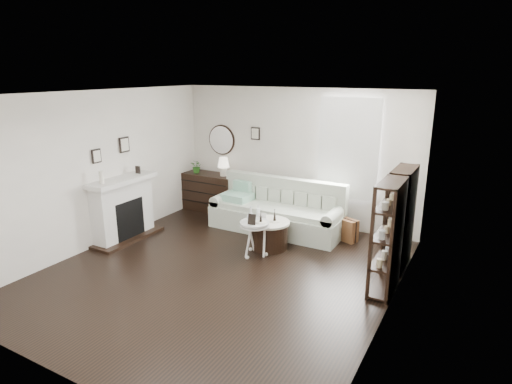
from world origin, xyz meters
The scene contains 18 objects.
room centered at (0.73, 2.70, 1.60)m, with size 5.50×5.50×5.50m.
fireplace centered at (-2.32, 0.30, 0.54)m, with size 0.50×1.40×1.84m.
shelf_unit_far centered at (2.33, 1.55, 0.80)m, with size 0.30×0.80×1.60m.
shelf_unit_near centered at (2.33, 0.65, 0.80)m, with size 0.30×0.80×1.60m.
sofa centered at (-0.05, 2.08, 0.33)m, with size 2.56×0.89×1.00m.
quilt centered at (-0.89, 1.95, 0.58)m, with size 0.55×0.45×0.14m, color #25896F.
suitcase centered at (1.20, 2.23, 0.21)m, with size 0.62×0.21×0.41m, color brown.
dresser centered at (-1.90, 2.47, 0.41)m, with size 1.24×0.53×0.83m.
table_lamp centered at (-1.54, 2.47, 1.03)m, with size 0.25×0.25×0.40m, color silver, non-canonical shape.
potted_plant centered at (-2.21, 2.42, 0.97)m, with size 0.26×0.22×0.29m, color #265F1B.
drum_table centered at (0.22, 1.21, 0.25)m, with size 0.71×0.71×0.49m.
pedestal_table centered at (0.16, 0.79, 0.55)m, with size 0.50×0.50×0.60m.
eiffel_drum centered at (0.30, 1.26, 0.59)m, with size 0.12×0.12×0.20m, color black, non-canonical shape.
bottle_drum centered at (0.04, 1.13, 0.64)m, with size 0.07×0.07×0.29m, color silver.
card_frame_drum centered at (0.17, 1.03, 0.59)m, with size 0.14×0.01×0.19m, color silver.
eiffel_ped centered at (0.26, 0.82, 0.69)m, with size 0.10×0.10×0.18m, color black, non-canonical shape.
flask_ped centered at (0.07, 0.81, 0.73)m, with size 0.14×0.14×0.25m, color silver, non-canonical shape.
card_frame_ped centered at (0.18, 0.66, 0.69)m, with size 0.13×0.01×0.18m, color black.
Camera 1 is at (3.41, -5.01, 3.01)m, focal length 30.00 mm.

